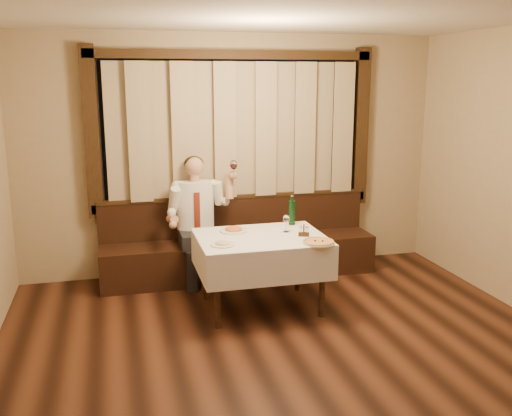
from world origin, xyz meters
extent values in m
cube|color=black|center=(0.00, 0.00, -0.01)|extent=(5.00, 6.00, 0.01)
cube|color=tan|center=(0.00, 3.00, 1.40)|extent=(5.00, 0.01, 2.80)
cube|color=black|center=(0.00, 2.98, 1.70)|extent=(3.00, 0.02, 1.60)
cube|color=orange|center=(-0.70, 2.97, 1.40)|extent=(0.50, 0.01, 0.40)
cube|color=black|center=(0.00, 2.94, 0.85)|extent=(3.30, 0.12, 0.10)
cube|color=black|center=(0.00, 2.94, 2.55)|extent=(3.30, 0.12, 0.10)
cube|color=black|center=(-1.60, 2.94, 1.70)|extent=(0.16, 0.12, 1.90)
cube|color=black|center=(1.60, 2.94, 1.70)|extent=(0.16, 0.12, 1.90)
cube|color=#988861|center=(0.00, 2.88, 1.70)|extent=(2.90, 0.08, 1.55)
cube|color=black|center=(0.00, 2.68, 0.23)|extent=(3.20, 0.60, 0.45)
cube|color=black|center=(0.00, 2.92, 0.68)|extent=(3.20, 0.12, 0.45)
cube|color=black|center=(0.00, 2.92, 0.92)|extent=(3.20, 0.14, 0.04)
cylinder|color=black|center=(-0.52, 1.33, 0.35)|extent=(0.06, 0.06, 0.71)
cylinder|color=black|center=(0.52, 1.33, 0.35)|extent=(0.06, 0.06, 0.71)
cylinder|color=black|center=(-0.52, 2.07, 0.35)|extent=(0.06, 0.06, 0.71)
cylinder|color=black|center=(0.52, 2.07, 0.35)|extent=(0.06, 0.06, 0.71)
cube|color=black|center=(0.00, 1.70, 0.73)|extent=(1.20, 0.90, 0.04)
cube|color=white|center=(0.00, 1.70, 0.75)|extent=(1.26, 0.96, 0.01)
cube|color=white|center=(0.00, 1.22, 0.58)|extent=(1.26, 0.01, 0.35)
cube|color=white|center=(0.00, 2.18, 0.58)|extent=(1.26, 0.01, 0.35)
cube|color=white|center=(-0.63, 1.70, 0.58)|extent=(0.01, 0.96, 0.35)
cube|color=white|center=(0.63, 1.70, 0.58)|extent=(0.01, 0.96, 0.35)
cylinder|color=white|center=(0.47, 1.32, 0.76)|extent=(0.31, 0.31, 0.01)
cylinder|color=#C74F1D|center=(0.47, 1.32, 0.77)|extent=(0.29, 0.29, 0.01)
torus|color=tan|center=(0.47, 1.32, 0.77)|extent=(0.30, 0.30, 0.02)
sphere|color=black|center=(0.44, 1.34, 0.78)|extent=(0.02, 0.02, 0.02)
sphere|color=black|center=(0.50, 1.31, 0.78)|extent=(0.02, 0.02, 0.02)
cylinder|color=white|center=(-0.23, 1.94, 0.76)|extent=(0.29, 0.29, 0.02)
ellipsoid|color=#C85220|center=(-0.23, 1.94, 0.81)|extent=(0.18, 0.18, 0.08)
cylinder|color=white|center=(-0.43, 1.49, 0.76)|extent=(0.23, 0.23, 0.01)
ellipsoid|color=#D7BF8B|center=(-0.43, 1.49, 0.80)|extent=(0.15, 0.15, 0.07)
cylinder|color=#125520|center=(0.44, 2.06, 0.89)|extent=(0.07, 0.07, 0.26)
cylinder|color=#125520|center=(0.44, 2.06, 1.04)|extent=(0.03, 0.03, 0.06)
cylinder|color=silver|center=(0.44, 2.06, 1.07)|extent=(0.03, 0.03, 0.01)
cylinder|color=white|center=(0.29, 1.79, 0.76)|extent=(0.06, 0.06, 0.01)
cylinder|color=white|center=(0.29, 1.79, 0.81)|extent=(0.01, 0.01, 0.09)
ellipsoid|color=white|center=(0.29, 1.79, 0.89)|extent=(0.07, 0.07, 0.08)
cube|color=black|center=(0.41, 1.60, 0.77)|extent=(0.12, 0.09, 0.04)
cube|color=black|center=(0.41, 1.60, 0.83)|extent=(0.03, 0.05, 0.08)
cylinder|color=white|center=(0.39, 1.61, 0.81)|extent=(0.03, 0.03, 0.06)
cylinder|color=silver|center=(0.39, 1.61, 0.85)|extent=(0.03, 0.03, 0.01)
cylinder|color=white|center=(0.44, 1.59, 0.81)|extent=(0.03, 0.03, 0.06)
cylinder|color=silver|center=(0.44, 1.59, 0.85)|extent=(0.03, 0.03, 0.01)
cube|color=black|center=(-0.51, 2.56, 0.53)|extent=(0.40, 0.45, 0.16)
cube|color=black|center=(-0.62, 2.34, 0.23)|extent=(0.11, 0.12, 0.45)
cube|color=black|center=(-0.40, 2.34, 0.23)|extent=(0.11, 0.12, 0.45)
ellipsoid|color=white|center=(-0.51, 2.71, 0.88)|extent=(0.42, 0.26, 0.54)
cube|color=maroon|center=(-0.51, 2.57, 0.85)|extent=(0.07, 0.01, 0.40)
cylinder|color=tan|center=(-0.51, 2.71, 1.20)|extent=(0.10, 0.10, 0.08)
sphere|color=tan|center=(-0.51, 2.71, 1.33)|extent=(0.21, 0.21, 0.21)
ellipsoid|color=black|center=(-0.51, 2.74, 1.36)|extent=(0.22, 0.22, 0.16)
sphere|color=white|center=(-0.71, 2.71, 1.11)|extent=(0.13, 0.13, 0.13)
sphere|color=white|center=(-0.30, 2.71, 1.11)|extent=(0.13, 0.13, 0.13)
sphere|color=tan|center=(-0.81, 2.30, 0.77)|extent=(0.08, 0.08, 0.08)
sphere|color=tan|center=(-0.10, 2.54, 1.24)|extent=(0.10, 0.10, 0.10)
cylinder|color=white|center=(-0.10, 2.51, 1.28)|extent=(0.01, 0.01, 0.11)
ellipsoid|color=white|center=(-0.10, 2.51, 1.36)|extent=(0.08, 0.08, 0.10)
ellipsoid|color=#4C070F|center=(-0.10, 2.51, 1.34)|extent=(0.07, 0.07, 0.06)
camera|label=1|loc=(-1.41, -3.58, 2.30)|focal=40.00mm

